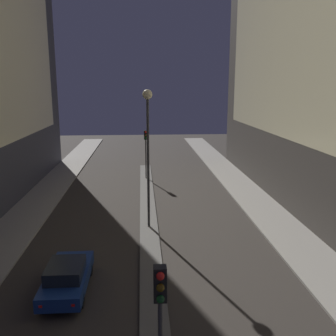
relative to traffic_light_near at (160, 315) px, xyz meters
The scene contains 5 objects.
median_strip 16.29m from the traffic_light_near, 90.00° to the left, with size 1.17×36.61×0.12m.
traffic_light_near is the anchor object (origin of this frame).
traffic_light_mid 28.05m from the traffic_light_near, 90.00° to the left, with size 0.32×0.42×4.77m.
street_lamp 15.24m from the traffic_light_near, 90.00° to the left, with size 0.61×0.61×8.79m.
car_left_lane 8.82m from the traffic_light_near, 117.32° to the left, with size 1.81×4.44×1.49m.
Camera 1 is at (-0.39, -4.79, 9.13)m, focal length 40.00 mm.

